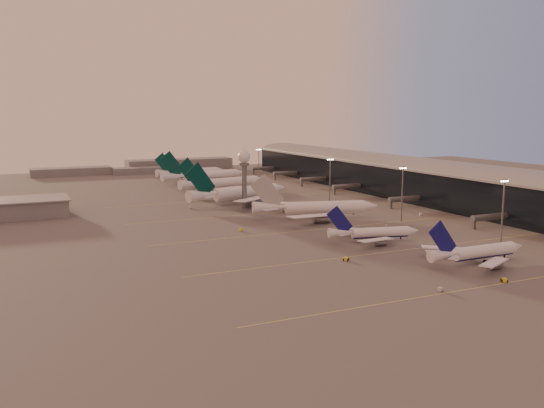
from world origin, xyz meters
name	(u,v)px	position (x,y,z in m)	size (l,w,h in m)	color
ground	(369,263)	(0.00, 0.00, 0.00)	(700.00, 700.00, 0.00)	#565353
taxiway_markings	(353,225)	(30.00, 56.00, 0.01)	(180.00, 185.25, 0.02)	#ECE753
terminal	(417,180)	(107.88, 110.09, 10.52)	(57.00, 362.00, 23.04)	black
radar_tower	(244,167)	(5.00, 120.00, 20.95)	(6.40, 6.40, 31.10)	#595B61
mast_a	(503,209)	(58.00, 0.00, 13.74)	(3.60, 0.56, 25.00)	#595B61
mast_b	(402,191)	(55.00, 55.00, 13.74)	(3.60, 0.56, 25.00)	#595B61
mast_c	(330,179)	(50.00, 110.00, 13.74)	(3.60, 0.56, 25.00)	#595B61
mast_d	(259,165)	(48.00, 200.00, 13.74)	(3.60, 0.56, 25.00)	#595B61
distant_horizon	(149,167)	(2.62, 325.14, 3.89)	(165.00, 37.50, 9.00)	slate
narrowbody_near	(478,254)	(31.94, -15.09, 3.17)	(40.01, 31.99, 15.65)	white
narrowbody_mid	(374,234)	(19.75, 25.65, 2.92)	(36.39, 28.71, 14.43)	white
widebody_white	(316,211)	(23.68, 77.37, 3.67)	(58.84, 46.53, 21.18)	white
greentail_a	(240,196)	(8.11, 134.05, 4.23)	(64.42, 51.32, 23.97)	white
greentail_b	(224,185)	(16.51, 181.71, 3.97)	(61.27, 49.02, 22.48)	white
greentail_c	(206,178)	(18.61, 224.30, 4.17)	(64.72, 51.90, 23.61)	white
greentail_d	(192,174)	(18.58, 257.44, 3.58)	(55.53, 44.52, 20.28)	white
gsv_truck_a	(441,287)	(1.17, -33.16, 1.22)	(6.29, 4.00, 2.39)	silver
gsv_tug_near	(504,280)	(23.51, -34.34, 0.59)	(4.21, 4.66, 1.14)	yellow
gsv_tug_mid	(346,259)	(-5.03, 5.80, 0.58)	(4.44, 4.41, 1.12)	yellow
gsv_truck_b	(387,225)	(41.35, 46.73, 0.99)	(5.08, 2.99, 1.93)	silver
gsv_truck_c	(241,228)	(-18.68, 65.68, 1.21)	(5.27, 5.93, 2.37)	yellow
gsv_catering_b	(421,211)	(73.08, 63.22, 2.34)	(6.17, 3.97, 4.68)	silver
gsv_tug_far	(285,211)	(18.33, 100.01, 0.56)	(3.92, 4.47, 1.10)	silver
gsv_truck_d	(190,206)	(-21.41, 129.42, 1.17)	(3.02, 5.93, 2.28)	silver
gsv_tug_hangar	(263,193)	(33.97, 161.27, 0.53)	(3.78, 2.50, 1.02)	silver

